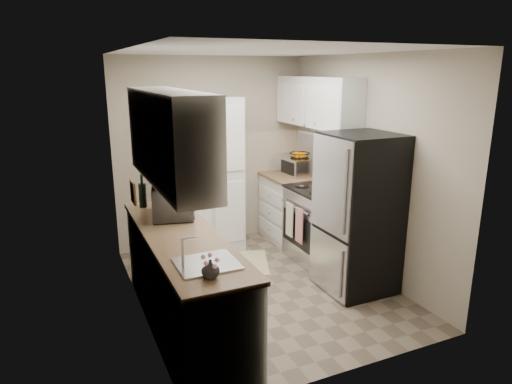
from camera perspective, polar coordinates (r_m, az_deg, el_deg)
ground at (r=5.15m, az=0.73°, el=-11.77°), size 3.20×3.20×0.00m
room_shell at (r=4.63m, az=0.64°, el=6.38°), size 2.64×3.24×2.52m
pantry_cabinet at (r=5.90m, az=-6.40°, el=2.00°), size 0.90×0.55×2.00m
base_cabinet_left at (r=4.29m, az=-9.05°, el=-11.20°), size 0.60×2.30×0.88m
countertop_left at (r=4.11m, az=-9.32°, el=-5.45°), size 0.63×2.33×0.04m
base_cabinet_right at (r=6.39m, az=4.30°, el=-2.13°), size 0.60×0.80×0.88m
countertop_right at (r=6.27m, az=4.38°, el=1.89°), size 0.63×0.83×0.04m
electric_range at (r=5.72m, az=7.99°, el=-3.94°), size 0.71×0.78×1.13m
refrigerator at (r=4.96m, az=12.70°, el=-2.63°), size 0.70×0.72×1.70m
microwave at (r=4.59m, az=-10.30°, el=-0.90°), size 0.52×0.66×0.33m
wine_bottle at (r=4.92m, az=-14.01°, el=-0.06°), size 0.08×0.08×0.32m
flower_vase at (r=3.23m, az=-5.72°, el=-9.56°), size 0.16×0.16×0.13m
cutting_board at (r=5.07m, az=-11.02°, el=0.34°), size 0.09×0.22×0.28m
toaster_oven at (r=6.27m, az=5.29°, el=3.17°), size 0.35×0.43×0.24m
fruit_basket at (r=6.23m, az=5.48°, el=4.76°), size 0.30×0.30×0.12m
kitchen_mat at (r=5.73m, az=-0.95°, el=-8.83°), size 0.70×0.87×0.01m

